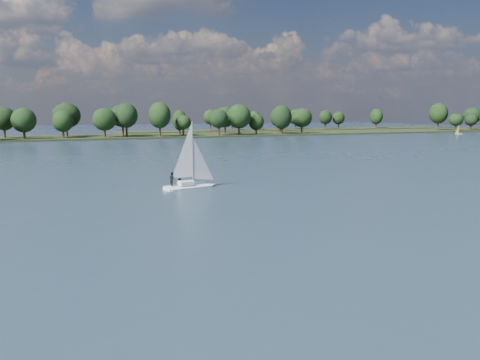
% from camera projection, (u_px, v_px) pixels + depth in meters
% --- Properties ---
extents(ground, '(700.00, 700.00, 0.00)m').
position_uv_depth(ground, '(60.00, 164.00, 111.75)').
color(ground, '#233342').
rests_on(ground, ground).
extents(far_shore, '(660.00, 40.00, 1.50)m').
position_uv_depth(far_shore, '(23.00, 139.00, 211.90)').
color(far_shore, black).
rests_on(far_shore, ground).
extents(far_shore_back, '(220.00, 30.00, 1.40)m').
position_uv_depth(far_shore_back, '(301.00, 130.00, 323.52)').
color(far_shore_back, black).
rests_on(far_shore_back, ground).
extents(sailboat, '(7.84, 3.72, 9.95)m').
position_uv_depth(sailboat, '(188.00, 169.00, 75.72)').
color(sailboat, white).
rests_on(sailboat, ground).
extents(dinghy_orange, '(3.22, 2.28, 4.79)m').
position_uv_depth(dinghy_orange, '(459.00, 132.00, 262.84)').
color(dinghy_orange, white).
rests_on(dinghy_orange, ground).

